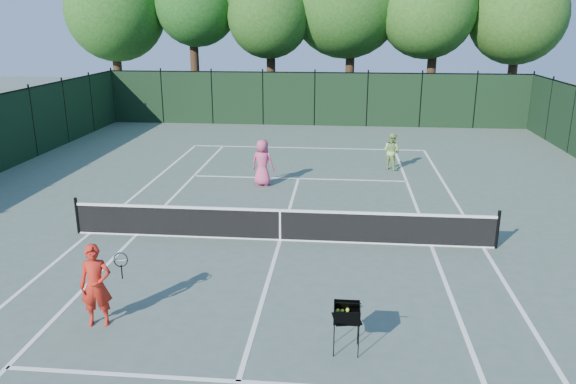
# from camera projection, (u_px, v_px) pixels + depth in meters

# --- Properties ---
(ground) EXTENTS (90.00, 90.00, 0.00)m
(ground) POSITION_uv_depth(u_px,v_px,m) (280.00, 240.00, 15.53)
(ground) COLOR #4A5A4F
(ground) RESTS_ON ground
(sideline_doubles_left) EXTENTS (0.10, 23.77, 0.01)m
(sideline_doubles_left) POSITION_uv_depth(u_px,v_px,m) (90.00, 233.00, 16.04)
(sideline_doubles_left) COLOR white
(sideline_doubles_left) RESTS_ON ground
(sideline_doubles_right) EXTENTS (0.10, 23.77, 0.01)m
(sideline_doubles_right) POSITION_uv_depth(u_px,v_px,m) (483.00, 248.00, 15.02)
(sideline_doubles_right) COLOR white
(sideline_doubles_right) RESTS_ON ground
(sideline_singles_left) EXTENTS (0.10, 23.77, 0.01)m
(sideline_singles_left) POSITION_uv_depth(u_px,v_px,m) (136.00, 235.00, 15.91)
(sideline_singles_left) COLOR white
(sideline_singles_left) RESTS_ON ground
(sideline_singles_right) EXTENTS (0.10, 23.77, 0.01)m
(sideline_singles_right) POSITION_uv_depth(u_px,v_px,m) (431.00, 246.00, 15.15)
(sideline_singles_right) COLOR white
(sideline_singles_right) RESTS_ON ground
(baseline_far) EXTENTS (10.97, 0.10, 0.01)m
(baseline_far) POSITION_uv_depth(u_px,v_px,m) (308.00, 148.00, 26.85)
(baseline_far) COLOR white
(baseline_far) RESTS_ON ground
(service_line_near) EXTENTS (8.23, 0.10, 0.01)m
(service_line_near) POSITION_uv_depth(u_px,v_px,m) (238.00, 382.00, 9.44)
(service_line_near) COLOR white
(service_line_near) RESTS_ON ground
(service_line_far) EXTENTS (8.23, 0.10, 0.01)m
(service_line_far) POSITION_uv_depth(u_px,v_px,m) (298.00, 178.00, 21.62)
(service_line_far) COLOR white
(service_line_far) RESTS_ON ground
(center_service_line) EXTENTS (0.10, 12.80, 0.01)m
(center_service_line) POSITION_uv_depth(u_px,v_px,m) (280.00, 240.00, 15.53)
(center_service_line) COLOR white
(center_service_line) RESTS_ON ground
(tennis_net) EXTENTS (11.69, 0.09, 1.06)m
(tennis_net) POSITION_uv_depth(u_px,v_px,m) (280.00, 224.00, 15.39)
(tennis_net) COLOR black
(tennis_net) RESTS_ON ground
(fence_far) EXTENTS (24.00, 0.05, 3.00)m
(fence_far) POSITION_uv_depth(u_px,v_px,m) (315.00, 100.00, 32.23)
(fence_far) COLOR black
(fence_far) RESTS_ON ground
(coach) EXTENTS (0.86, 0.75, 1.70)m
(coach) POSITION_uv_depth(u_px,v_px,m) (96.00, 285.00, 11.00)
(coach) COLOR red
(coach) RESTS_ON ground
(player_pink) EXTENTS (0.95, 0.74, 1.71)m
(player_pink) POSITION_uv_depth(u_px,v_px,m) (263.00, 163.00, 20.52)
(player_pink) COLOR #C94770
(player_pink) RESTS_ON ground
(player_green) EXTENTS (0.93, 0.90, 1.50)m
(player_green) POSITION_uv_depth(u_px,v_px,m) (392.00, 151.00, 22.78)
(player_green) COLOR #96C361
(player_green) RESTS_ON ground
(ball_hopper) EXTENTS (0.56, 0.56, 0.92)m
(ball_hopper) POSITION_uv_depth(u_px,v_px,m) (347.00, 313.00, 10.12)
(ball_hopper) COLOR black
(ball_hopper) RESTS_ON ground
(loose_ball_midcourt) EXTENTS (0.07, 0.07, 0.07)m
(loose_ball_midcourt) POSITION_uv_depth(u_px,v_px,m) (359.00, 306.00, 11.87)
(loose_ball_midcourt) COLOR #B6D62B
(loose_ball_midcourt) RESTS_ON ground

